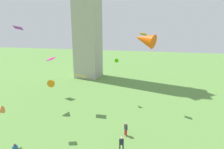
% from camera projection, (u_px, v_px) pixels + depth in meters
% --- Properties ---
extents(person_4, '(0.48, 0.52, 1.75)m').
position_uv_depth(person_4, '(126.00, 128.00, 22.51)').
color(person_4, red).
rests_on(person_4, ground_plane).
extents(person_5, '(0.52, 0.29, 1.68)m').
position_uv_depth(person_5, '(121.00, 143.00, 19.58)').
color(person_5, '#2D3338').
rests_on(person_5, ground_plane).
extents(kite_flying_0, '(1.64, 2.03, 1.33)m').
position_uv_depth(kite_flying_0, '(53.00, 82.00, 29.29)').
color(kite_flying_0, orange).
extents(kite_flying_1, '(1.91, 1.70, 0.81)m').
position_uv_depth(kite_flying_1, '(51.00, 59.00, 35.71)').
color(kite_flying_1, '#F10D90').
extents(kite_flying_2, '(2.64, 2.12, 1.84)m').
position_uv_depth(kite_flying_2, '(144.00, 39.00, 18.52)').
color(kite_flying_2, '#EF4D06').
extents(kite_flying_4, '(1.18, 1.40, 1.04)m').
position_uv_depth(kite_flying_4, '(116.00, 61.00, 32.17)').
color(kite_flying_4, '#3DD004').
extents(kite_flying_6, '(1.84, 1.20, 0.80)m').
position_uv_depth(kite_flying_6, '(81.00, 76.00, 28.42)').
color(kite_flying_6, gold).
extents(kite_flying_7, '(1.33, 1.18, 0.53)m').
position_uv_depth(kite_flying_7, '(143.00, 34.00, 28.67)').
color(kite_flying_7, '#C7792E').
extents(kite_flying_8, '(1.23, 0.92, 0.56)m').
position_uv_depth(kite_flying_8, '(18.00, 28.00, 22.43)').
color(kite_flying_8, purple).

